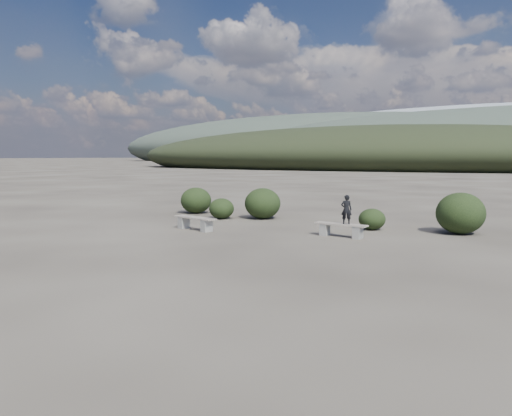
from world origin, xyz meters
The scene contains 9 objects.
ground centered at (0.00, 0.00, 0.00)m, with size 1200.00×1200.00×0.00m, color #2E2A24.
bench_left centered at (-3.72, 5.14, 0.28)m, with size 1.88×0.79×0.46m.
bench_right centered at (1.25, 6.24, 0.26)m, with size 1.74×0.49×0.43m.
seated_person centered at (1.43, 6.23, 0.90)m, with size 0.34×0.22×0.93m, color black.
shrub_a centered at (-4.67, 8.23, 0.42)m, with size 1.04×1.04×0.85m, color black.
shrub_b centered at (-3.20, 9.09, 0.63)m, with size 1.48×1.48×1.27m, color black.
shrub_c centered at (1.64, 8.29, 0.37)m, with size 0.93×0.93×0.75m, color black.
shrub_d centered at (4.46, 8.83, 0.69)m, with size 1.58×1.58×1.38m, color black.
shrub_f centered at (-6.78, 9.33, 0.58)m, with size 1.38×1.38×1.17m, color black.
Camera 1 is at (6.74, -8.79, 2.57)m, focal length 35.00 mm.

